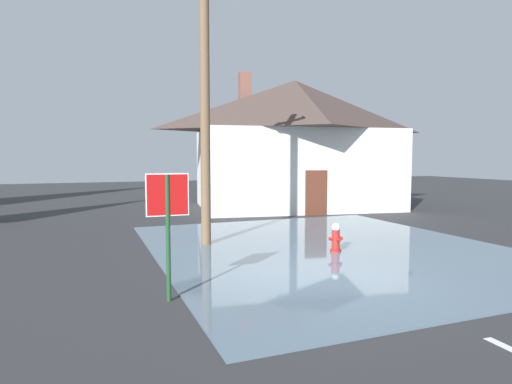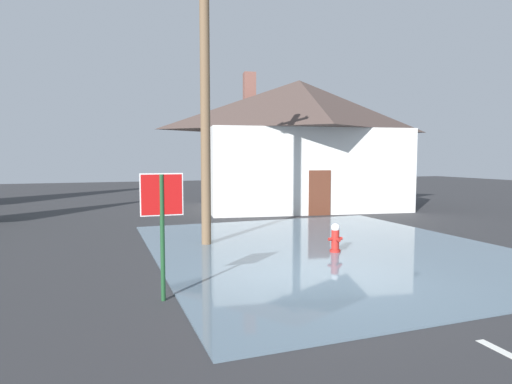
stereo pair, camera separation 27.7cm
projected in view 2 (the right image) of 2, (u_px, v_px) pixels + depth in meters
ground_plane at (324, 281)px, 9.16m from camera, size 80.00×80.00×0.10m
flood_puddle at (327, 248)px, 12.20m from camera, size 9.49×11.11×0.03m
lane_stop_bar at (425, 313)px, 7.11m from camera, size 4.44×0.37×0.01m
stop_sign_near at (162, 210)px, 7.64m from camera, size 0.75×0.08×2.28m
fire_hydrant at (335, 239)px, 11.58m from camera, size 0.40×0.35×0.80m
utility_pole at (205, 97)px, 12.36m from camera, size 1.60×0.28×8.18m
house at (299, 142)px, 22.07m from camera, size 11.08×8.36×6.94m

